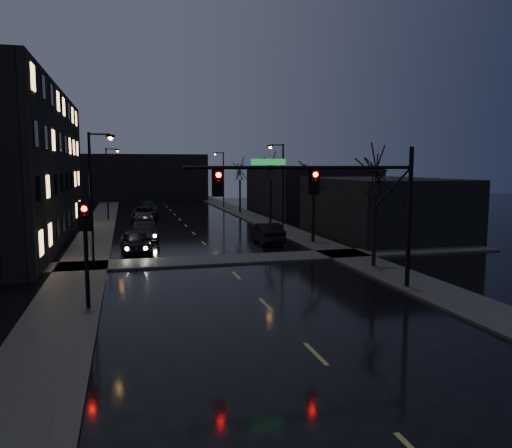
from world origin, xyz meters
TOP-DOWN VIEW (x-y plane):
  - ground at (0.00, 0.00)m, footprint 160.00×160.00m
  - sidewalk_left at (-8.50, 35.00)m, footprint 3.00×140.00m
  - sidewalk_right at (8.50, 35.00)m, footprint 3.00×140.00m
  - sidewalk_cross at (0.00, 18.50)m, footprint 40.00×3.00m
  - commercial_right_near at (15.50, 26.00)m, footprint 10.00×14.00m
  - commercial_right_far at (17.00, 48.00)m, footprint 12.00×18.00m
  - far_block at (-3.00, 78.00)m, footprint 22.00×10.00m
  - signal_mast at (3.85, 9.00)m, footprint 11.11×0.41m
  - signal_pole_left at (-7.50, 8.99)m, footprint 0.35×0.41m
  - tree_near at (8.40, 14.00)m, footprint 3.52×3.52m
  - tree_mid_a at (8.40, 24.00)m, footprint 3.30×3.30m
  - tree_mid_b at (8.40, 36.00)m, footprint 3.74×3.74m
  - tree_far at (8.40, 50.00)m, footprint 3.43×3.43m
  - streetlight_l_near at (-7.58, 18.00)m, footprint 1.53×0.28m
  - streetlight_l_far at (-7.58, 45.00)m, footprint 1.53×0.28m
  - streetlight_r_mid at (7.58, 30.00)m, footprint 1.53×0.28m
  - streetlight_r_far at (7.58, 58.00)m, footprint 1.53×0.28m
  - oncoming_car_a at (-5.27, 22.93)m, footprint 2.24×4.89m
  - oncoming_car_b at (-4.35, 28.72)m, footprint 1.97×4.65m
  - oncoming_car_c at (-3.93, 43.64)m, footprint 3.07×5.90m
  - oncoming_car_d at (-3.16, 51.33)m, footprint 2.57×5.44m
  - lead_car at (4.88, 24.91)m, footprint 1.75×4.91m

SIDE VIEW (x-z plane):
  - ground at x=0.00m, z-range 0.00..0.00m
  - sidewalk_left at x=-8.50m, z-range 0.00..0.12m
  - sidewalk_right at x=8.50m, z-range 0.00..0.12m
  - sidewalk_cross at x=0.00m, z-range 0.00..0.12m
  - oncoming_car_b at x=-4.35m, z-range 0.00..1.49m
  - oncoming_car_d at x=-3.16m, z-range 0.00..1.53m
  - oncoming_car_c at x=-3.93m, z-range 0.00..1.59m
  - lead_car at x=4.88m, z-range 0.00..1.61m
  - oncoming_car_a at x=-5.27m, z-range 0.00..1.63m
  - commercial_right_near at x=15.50m, z-range 0.00..5.00m
  - commercial_right_far at x=17.00m, z-range 0.00..6.00m
  - signal_pole_left at x=-7.50m, z-range 0.75..5.27m
  - far_block at x=-3.00m, z-range 0.00..8.00m
  - streetlight_l_near at x=-7.58m, z-range 0.77..8.77m
  - streetlight_l_far at x=-7.58m, z-range 0.77..8.77m
  - streetlight_r_mid at x=7.58m, z-range 0.77..8.77m
  - streetlight_r_far at x=7.58m, z-range 0.77..8.77m
  - signal_mast at x=3.85m, z-range 1.37..8.37m
  - tree_mid_a at x=8.40m, z-range 2.04..9.61m
  - tree_far at x=8.40m, z-range 2.12..10.00m
  - tree_near at x=8.40m, z-range 2.18..10.26m
  - tree_mid_b at x=8.40m, z-range 2.32..10.90m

